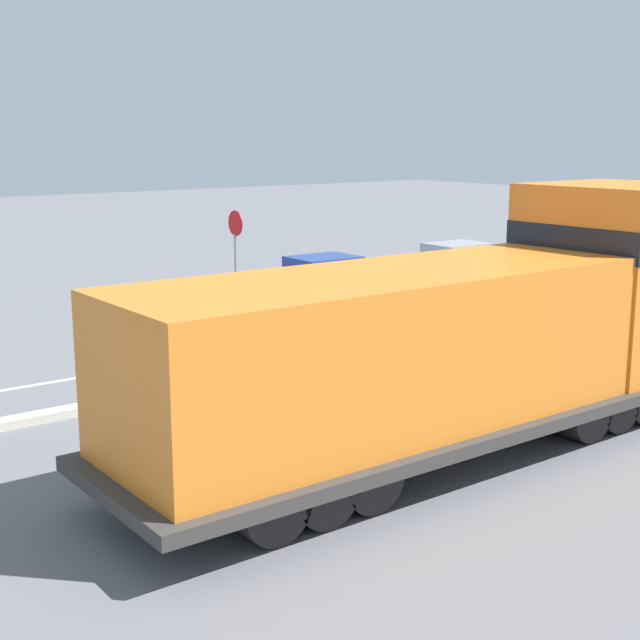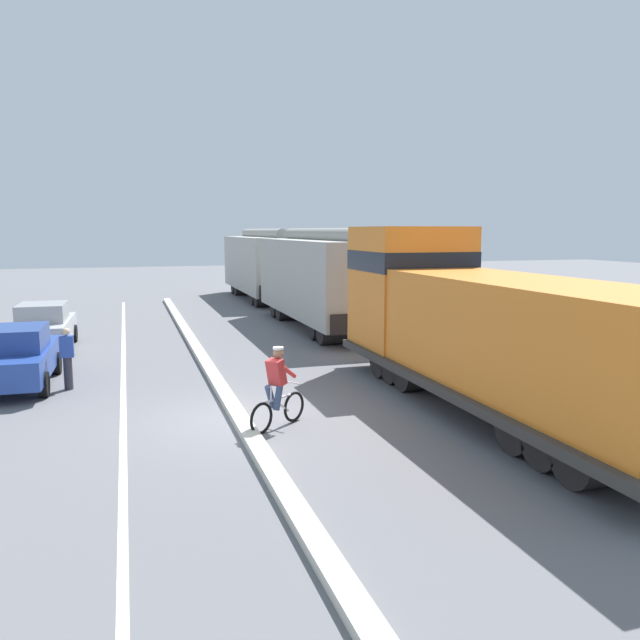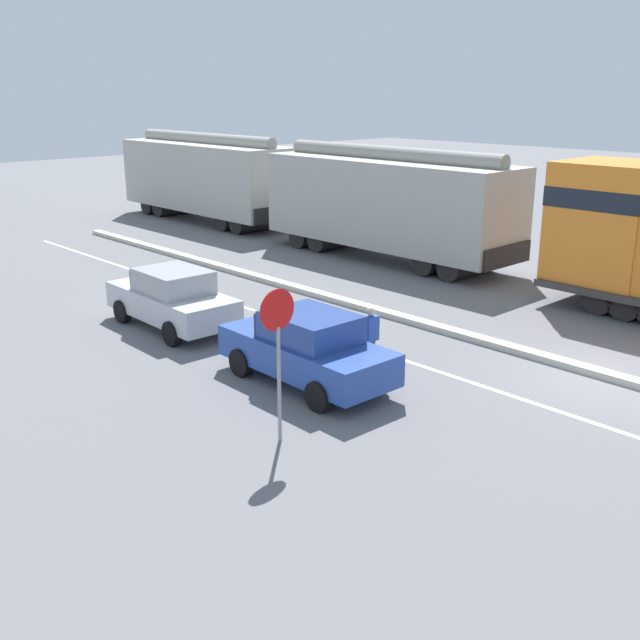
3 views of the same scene
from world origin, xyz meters
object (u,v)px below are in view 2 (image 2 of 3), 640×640
hopper_car_lead (321,279)px  cyclist (277,390)px  locomotive (476,329)px  parked_car_silver (44,326)px  pedestrian_by_cars (67,357)px  parked_car_blue (16,357)px  hopper_car_middle (262,265)px

hopper_car_lead → cyclist: bearing=-111.2°
locomotive → parked_car_silver: size_ratio=2.74×
cyclist → parked_car_silver: bearing=117.7°
locomotive → pedestrian_by_cars: (-9.32, 4.32, -0.95)m
hopper_car_lead → parked_car_blue: size_ratio=2.50×
hopper_car_middle → parked_car_silver: hopper_car_middle is taller
pedestrian_by_cars → cyclist: bearing=-46.8°
hopper_car_lead → parked_car_silver: hopper_car_lead is taller
parked_car_blue → parked_car_silver: size_ratio=1.00×
locomotive → hopper_car_middle: size_ratio=1.10×
parked_car_blue → pedestrian_by_cars: bearing=-26.7°
parked_car_blue → parked_car_silver: same height
parked_car_blue → parked_car_silver: (0.07, 5.43, 0.00)m
locomotive → hopper_car_middle: locomotive is taller
locomotive → hopper_car_lead: (0.00, 12.16, 0.28)m
hopper_car_lead → hopper_car_middle: same height
hopper_car_lead → parked_car_blue: bearing=-145.9°
cyclist → pedestrian_by_cars: cyclist is taller
hopper_car_lead → pedestrian_by_cars: bearing=-139.9°
locomotive → cyclist: size_ratio=6.77×
parked_car_silver → cyclist: bearing=-62.3°
parked_car_blue → hopper_car_lead: bearing=34.1°
hopper_car_middle → pedestrian_by_cars: hopper_car_middle is taller
hopper_car_lead → cyclist: hopper_car_lead is taller
cyclist → pedestrian_by_cars: (-4.44, 4.73, 0.03)m
pedestrian_by_cars → locomotive: bearing=-24.9°
hopper_car_middle → parked_car_silver: bearing=-128.3°
hopper_car_middle → parked_car_silver: (-10.56, -13.35, -1.26)m
hopper_car_lead → parked_car_blue: hopper_car_lead is taller
cyclist → pedestrian_by_cars: size_ratio=1.06×
parked_car_silver → cyclist: 12.22m
cyclist → parked_car_blue: bearing=136.9°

